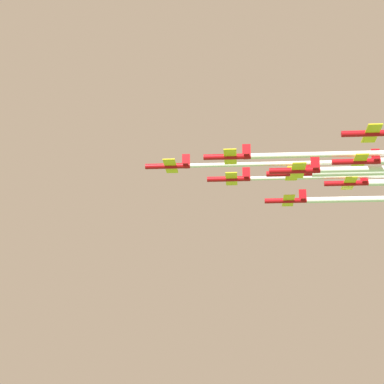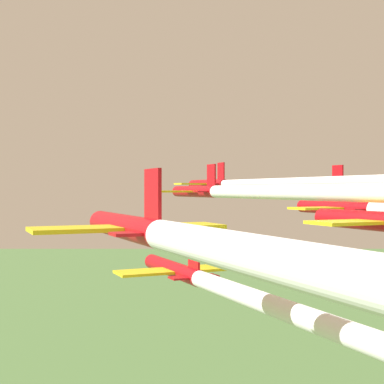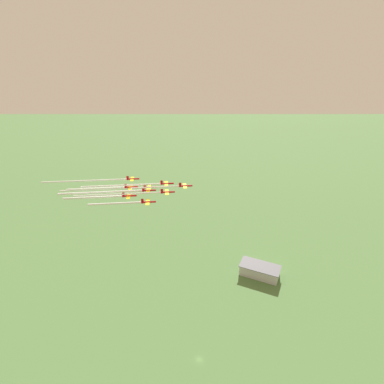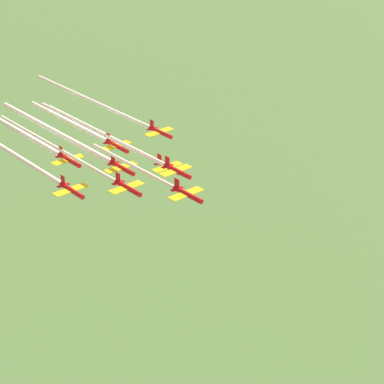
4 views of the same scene
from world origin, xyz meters
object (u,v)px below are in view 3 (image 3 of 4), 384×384
at_px(hangar, 260,270).
at_px(jet_3, 149,187).
at_px(jet_0, 185,186).
at_px(jet_4, 149,190).
at_px(jet_8, 129,196).
at_px(jet_1, 167,184).
at_px(jet_2, 167,192).
at_px(jet_6, 132,179).
at_px(jet_7, 131,187).
at_px(jet_5, 148,202).

relative_size(hangar, jet_3, 4.46).
distance_m(jet_0, jet_4, 22.71).
bearing_deg(jet_4, jet_3, 180.00).
bearing_deg(jet_4, jet_8, -59.53).
bearing_deg(jet_4, hangar, 114.31).
xyz_separation_m(jet_3, jet_8, (-0.39, 22.94, 3.89)).
xyz_separation_m(hangar, jet_1, (52.99, 72.71, 106.11)).
relative_size(jet_2, jet_6, 1.00).
distance_m(jet_0, jet_1, 13.15).
bearing_deg(jet_8, jet_2, 90.00).
bearing_deg(jet_2, jet_6, -139.64).
xyz_separation_m(jet_2, jet_7, (26.25, 0.02, -1.62)).
xyz_separation_m(jet_1, jet_4, (6.37, 11.47, -1.21)).
relative_size(jet_4, jet_8, 1.00).
bearing_deg(jet_1, jet_8, -59.53).
relative_size(jet_0, jet_1, 1.00).
xyz_separation_m(jet_5, jet_8, (13.12, 0.01, 1.31)).
relative_size(jet_0, jet_3, 1.00).
height_order(jet_2, jet_3, jet_2).
height_order(hangar, jet_5, jet_5).
height_order(hangar, jet_1, jet_1).
bearing_deg(jet_7, jet_2, 59.53).
distance_m(jet_1, jet_3, 14.08).
xyz_separation_m(jet_5, jet_7, (19.88, -11.46, 1.06)).
bearing_deg(jet_3, jet_8, -29.54).
height_order(jet_2, jet_7, jet_2).
relative_size(jet_2, jet_3, 1.00).
height_order(jet_0, jet_4, jet_0).
distance_m(jet_2, jet_5, 13.39).
bearing_deg(jet_8, hangar, 115.01).
xyz_separation_m(jet_3, jet_7, (6.37, 11.47, 3.65)).
relative_size(jet_0, jet_6, 1.00).
height_order(jet_2, jet_8, jet_2).
bearing_deg(jet_7, jet_6, -180.00).
xyz_separation_m(jet_1, jet_5, (-0.39, 22.94, -2.51)).
bearing_deg(jet_0, jet_2, -59.53).
xyz_separation_m(jet_4, jet_8, (6.37, 11.47, 0.01)).
distance_m(jet_5, jet_7, 22.97).
bearing_deg(jet_6, jet_1, 59.53).
relative_size(hangar, jet_7, 4.46).
height_order(jet_5, jet_7, jet_7).
height_order(jet_1, jet_3, jet_1).
xyz_separation_m(jet_2, jet_5, (6.37, 11.47, -2.68)).
distance_m(jet_1, jet_4, 13.18).
height_order(jet_1, jet_2, jet_2).
xyz_separation_m(jet_2, jet_4, (13.12, 0.01, -1.38)).
bearing_deg(jet_7, jet_3, 120.47).
bearing_deg(jet_2, jet_5, -59.53).
xyz_separation_m(jet_3, jet_5, (-13.51, 22.93, 2.58)).
bearing_deg(jet_2, jet_4, -120.47).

